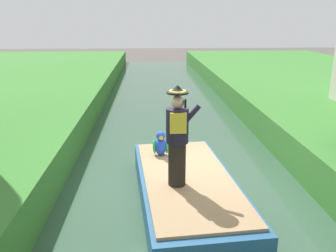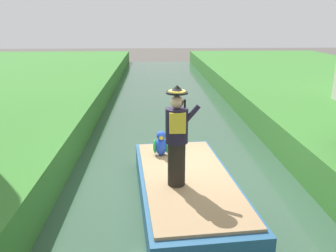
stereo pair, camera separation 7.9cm
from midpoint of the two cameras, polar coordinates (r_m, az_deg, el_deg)
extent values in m
plane|color=#4C4742|center=(7.85, 2.21, -10.72)|extent=(80.00, 80.00, 0.00)
cube|color=#33513D|center=(7.82, 2.21, -10.39)|extent=(5.25, 48.00, 0.10)
cube|color=#23517A|center=(7.08, 2.76, -10.50)|extent=(2.16, 4.34, 0.56)
cube|color=#997A56|center=(6.94, 2.80, -8.27)|extent=(1.99, 4.00, 0.05)
cylinder|color=black|center=(6.44, 1.10, -6.08)|extent=(0.32, 0.32, 0.82)
cylinder|color=black|center=(6.20, 1.14, 0.06)|extent=(0.40, 0.40, 0.62)
cube|color=gold|center=(5.99, 1.28, 0.45)|extent=(0.28, 0.06, 0.36)
sphere|color=#DBA884|center=(6.09, 1.17, 3.89)|extent=(0.23, 0.23, 0.23)
cylinder|color=black|center=(6.05, 1.17, 5.42)|extent=(0.38, 0.38, 0.03)
cone|color=black|center=(6.04, 1.18, 6.07)|extent=(0.26, 0.26, 0.12)
cylinder|color=gold|center=(6.05, 1.18, 5.65)|extent=(0.29, 0.29, 0.02)
cylinder|color=black|center=(6.13, 3.23, 1.60)|extent=(0.38, 0.09, 0.43)
cube|color=black|center=(6.04, 2.44, 3.69)|extent=(0.03, 0.08, 0.15)
ellipsoid|color=blue|center=(7.89, -1.47, -3.32)|extent=(0.26, 0.32, 0.40)
sphere|color=blue|center=(7.76, -1.48, -1.55)|extent=(0.20, 0.20, 0.20)
cone|color=yellow|center=(7.67, -1.45, -1.86)|extent=(0.09, 0.09, 0.09)
ellipsoid|color=green|center=(7.89, -2.49, -3.34)|extent=(0.08, 0.20, 0.32)
ellipsoid|color=green|center=(7.89, -0.46, -3.30)|extent=(0.08, 0.20, 0.32)
camera|label=1|loc=(0.04, -90.32, -0.10)|focal=37.77mm
camera|label=2|loc=(0.04, 89.68, 0.10)|focal=37.77mm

